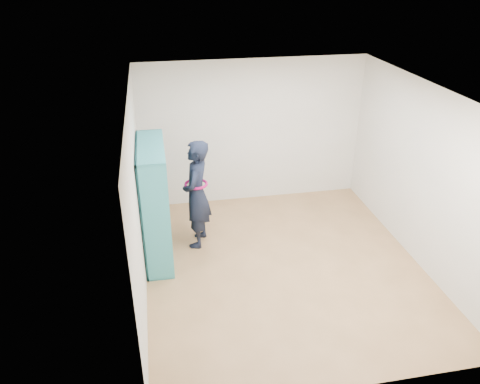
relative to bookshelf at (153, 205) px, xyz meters
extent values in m
plane|color=olive|center=(1.83, -0.66, -0.86)|extent=(4.50, 4.50, 0.00)
plane|color=white|center=(1.83, -0.66, 1.74)|extent=(4.50, 4.50, 0.00)
cube|color=beige|center=(-0.17, -0.66, 0.44)|extent=(0.02, 4.50, 2.60)
cube|color=beige|center=(3.83, -0.66, 0.44)|extent=(0.02, 4.50, 2.60)
cube|color=beige|center=(1.83, 1.59, 0.44)|extent=(4.00, 0.02, 2.60)
cube|color=beige|center=(1.83, -2.91, 0.44)|extent=(4.00, 0.02, 2.60)
cube|color=teal|center=(0.03, -0.64, 0.03)|extent=(0.39, 0.03, 1.79)
cube|color=teal|center=(0.03, 0.67, 0.03)|extent=(0.39, 0.03, 1.79)
cube|color=teal|center=(0.03, 0.01, -0.85)|extent=(0.39, 1.34, 0.03)
cube|color=teal|center=(0.03, 0.01, 0.91)|extent=(0.39, 1.34, 0.03)
cube|color=teal|center=(-0.15, 0.01, 0.03)|extent=(0.03, 1.34, 1.79)
cube|color=teal|center=(0.03, -0.20, 0.03)|extent=(0.36, 0.03, 1.73)
cube|color=teal|center=(0.03, 0.23, 0.03)|extent=(0.36, 0.03, 1.73)
cube|color=teal|center=(0.03, 0.01, -0.40)|extent=(0.36, 1.28, 0.03)
cube|color=teal|center=(0.03, 0.01, 0.03)|extent=(0.36, 1.28, 0.03)
cube|color=teal|center=(0.03, 0.01, 0.46)|extent=(0.36, 1.28, 0.03)
cube|color=beige|center=(0.05, -0.42, -0.78)|extent=(0.25, 0.16, 0.09)
cube|color=black|center=(0.06, -0.48, -0.24)|extent=(0.20, 0.18, 0.30)
cube|color=maroon|center=(0.06, -0.48, 0.18)|extent=(0.20, 0.18, 0.27)
cube|color=silver|center=(0.05, -0.42, 0.52)|extent=(0.25, 0.16, 0.09)
cube|color=navy|center=(0.06, -0.05, -0.67)|extent=(0.20, 0.18, 0.30)
cube|color=brown|center=(0.06, -0.05, -0.28)|extent=(0.20, 0.18, 0.23)
cube|color=#BFB28C|center=(0.05, 0.00, 0.09)|extent=(0.25, 0.16, 0.09)
cube|color=#26594C|center=(0.06, -0.05, 0.61)|extent=(0.20, 0.18, 0.27)
cube|color=beige|center=(0.06, 0.37, -0.67)|extent=(0.20, 0.18, 0.31)
cube|color=black|center=(0.05, 0.43, -0.36)|extent=(0.25, 0.16, 0.06)
cube|color=maroon|center=(0.06, 0.37, 0.17)|extent=(0.20, 0.18, 0.25)
cube|color=silver|center=(0.06, 0.37, 0.61)|extent=(0.20, 0.18, 0.28)
imported|color=black|center=(0.66, 0.22, 0.00)|extent=(0.58, 0.73, 1.73)
torus|color=#AA0D59|center=(0.66, 0.22, 0.18)|extent=(0.45, 0.45, 0.04)
cube|color=silver|center=(0.55, 0.34, 0.12)|extent=(0.03, 0.10, 0.13)
cube|color=black|center=(0.55, 0.34, 0.12)|extent=(0.03, 0.09, 0.13)
camera|label=1|loc=(0.13, -6.12, 3.26)|focal=35.00mm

